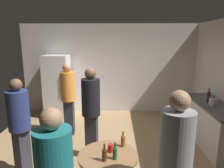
{
  "coord_description": "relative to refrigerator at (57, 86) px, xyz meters",
  "views": [
    {
      "loc": [
        0.22,
        -3.59,
        2.23
      ],
      "look_at": [
        0.12,
        0.53,
        1.33
      ],
      "focal_mm": 32.73,
      "sensor_mm": 36.0,
      "label": 1
    }
  ],
  "objects": [
    {
      "name": "person_in_gray_shirt",
      "position": [
        2.34,
        -3.9,
        0.14
      ],
      "size": [
        0.48,
        0.48,
        1.76
      ],
      "rotation": [
        0.0,
        0.0,
        2.35
      ],
      "color": "#2D2D38",
      "rests_on": "ground_plane"
    },
    {
      "name": "kitchen_counter",
      "position": [
        3.79,
        -1.64,
        -0.45
      ],
      "size": [
        0.64,
        1.85,
        0.9
      ],
      "color": "beige",
      "rests_on": "ground_plane"
    },
    {
      "name": "wall_back",
      "position": [
        1.51,
        0.43,
        0.45
      ],
      "size": [
        5.32,
        0.06,
        2.7
      ],
      "primitive_type": "cube",
      "color": "silver",
      "rests_on": "ground_plane"
    },
    {
      "name": "beer_bottle_green",
      "position": [
        1.72,
        -3.44,
        -0.08
      ],
      "size": [
        0.06,
        0.06,
        0.23
      ],
      "color": "#26662D",
      "rests_on": "foreground_table"
    },
    {
      "name": "kettle",
      "position": [
        3.75,
        -1.69,
        0.07
      ],
      "size": [
        0.24,
        0.17,
        0.18
      ],
      "color": "#B2B2B7",
      "rests_on": "kitchen_counter"
    },
    {
      "name": "person_in_orange_shirt",
      "position": [
        0.61,
        -1.24,
        0.1
      ],
      "size": [
        0.35,
        0.35,
        1.71
      ],
      "rotation": [
        0.0,
        0.0,
        -1.61
      ],
      "color": "#2D2D38",
      "rests_on": "ground_plane"
    },
    {
      "name": "foreground_table",
      "position": [
        1.62,
        -3.35,
        -0.27
      ],
      "size": [
        0.8,
        0.8,
        0.73
      ],
      "color": "olive",
      "rests_on": "ground_plane"
    },
    {
      "name": "plastic_cup_red",
      "position": [
        1.66,
        -3.27,
        -0.11
      ],
      "size": [
        0.08,
        0.08,
        0.11
      ],
      "primitive_type": "cylinder",
      "color": "red",
      "rests_on": "foreground_table"
    },
    {
      "name": "person_in_black_shirt",
      "position": [
        1.26,
        -2.21,
        0.13
      ],
      "size": [
        0.39,
        0.39,
        1.75
      ],
      "rotation": [
        0.0,
        0.0,
        -1.72
      ],
      "color": "#2D2D38",
      "rests_on": "ground_plane"
    },
    {
      "name": "refrigerator",
      "position": [
        0.0,
        0.0,
        0.0
      ],
      "size": [
        0.7,
        0.68,
        1.8
      ],
      "color": "white",
      "rests_on": "ground_plane"
    },
    {
      "name": "beer_bottle_amber",
      "position": [
        1.83,
        -3.12,
        -0.08
      ],
      "size": [
        0.06,
        0.06,
        0.23
      ],
      "color": "#8C5919",
      "rests_on": "foreground_table"
    },
    {
      "name": "person_in_navy_shirt",
      "position": [
        0.17,
        -2.76,
        0.06
      ],
      "size": [
        0.45,
        0.45,
        1.65
      ],
      "rotation": [
        0.0,
        0.0,
        -0.42
      ],
      "color": "#2D2D38",
      "rests_on": "ground_plane"
    },
    {
      "name": "beer_bottle_brown",
      "position": [
        1.58,
        -3.48,
        -0.08
      ],
      "size": [
        0.06,
        0.06,
        0.23
      ],
      "color": "#593314",
      "rests_on": "foreground_table"
    },
    {
      "name": "ground_plane",
      "position": [
        1.51,
        -2.2,
        -0.95
      ],
      "size": [
        5.2,
        5.2,
        0.1
      ],
      "primitive_type": "cube",
      "color": "#9E7C56"
    },
    {
      "name": "wine_bottle_on_counter",
      "position": [
        3.73,
        -1.48,
        0.12
      ],
      "size": [
        0.08,
        0.08,
        0.31
      ],
      "color": "#3F141E",
      "rests_on": "kitchen_counter"
    }
  ]
}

